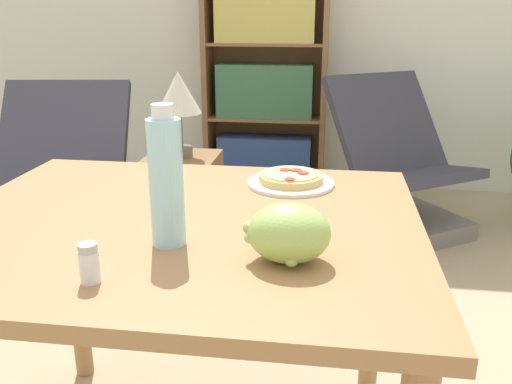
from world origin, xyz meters
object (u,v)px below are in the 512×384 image
at_px(pizza_on_plate, 291,180).
at_px(side_table, 184,212).
at_px(drink_bottle, 166,181).
at_px(bookshelf, 265,88).
at_px(grape_bunch, 288,233).
at_px(salt_shaker, 89,263).
at_px(lounge_chair_far, 400,184).
at_px(table_lamp, 179,97).
at_px(lounge_chair_near, 59,206).

relative_size(pizza_on_plate, side_table, 0.42).
height_order(drink_bottle, bookshelf, bookshelf).
bearing_deg(drink_bottle, grape_bunch, -10.98).
xyz_separation_m(salt_shaker, side_table, (-0.29, 1.62, -0.52)).
distance_m(grape_bunch, lounge_chair_far, 2.22).
relative_size(pizza_on_plate, lounge_chair_far, 0.24).
height_order(pizza_on_plate, grape_bunch, grape_bunch).
xyz_separation_m(drink_bottle, table_lamp, (-0.38, 1.44, -0.05)).
relative_size(salt_shaker, bookshelf, 0.05).
bearing_deg(pizza_on_plate, salt_shaker, -116.35).
height_order(bookshelf, side_table, bookshelf).
xyz_separation_m(bookshelf, table_lamp, (-0.24, -1.30, 0.12)).
distance_m(pizza_on_plate, table_lamp, 1.17).
bearing_deg(table_lamp, lounge_chair_far, 29.17).
bearing_deg(bookshelf, pizza_on_plate, -81.28).
xyz_separation_m(grape_bunch, salt_shaker, (-0.34, -0.13, -0.02)).
xyz_separation_m(pizza_on_plate, table_lamp, (-0.60, 1.00, 0.07)).
distance_m(drink_bottle, lounge_chair_near, 1.86).
distance_m(pizza_on_plate, drink_bottle, 0.50).
relative_size(salt_shaker, table_lamp, 0.18).
height_order(lounge_chair_near, table_lamp, table_lamp).
distance_m(drink_bottle, salt_shaker, 0.23).
relative_size(lounge_chair_near, side_table, 1.55).
height_order(drink_bottle, side_table, drink_bottle).
bearing_deg(table_lamp, drink_bottle, -75.16).
bearing_deg(salt_shaker, bookshelf, 90.95).
height_order(lounge_chair_far, side_table, lounge_chair_far).
bearing_deg(bookshelf, drink_bottle, -87.13).
bearing_deg(grape_bunch, bookshelf, 97.88).
bearing_deg(lounge_chair_far, salt_shaker, -144.16).
bearing_deg(lounge_chair_near, lounge_chair_far, 11.06).
relative_size(lounge_chair_near, bookshelf, 0.57).
relative_size(lounge_chair_far, side_table, 1.75).
distance_m(pizza_on_plate, lounge_chair_far, 1.77).
xyz_separation_m(drink_bottle, lounge_chair_far, (0.73, 2.05, -0.62)).
height_order(grape_bunch, side_table, grape_bunch).
bearing_deg(lounge_chair_near, pizza_on_plate, -47.14).
height_order(drink_bottle, salt_shaker, drink_bottle).
bearing_deg(lounge_chair_near, drink_bottle, -62.76).
relative_size(lounge_chair_near, lounge_chair_far, 0.88).
bearing_deg(grape_bunch, salt_shaker, -158.25).
bearing_deg(drink_bottle, salt_shaker, -115.90).
xyz_separation_m(pizza_on_plate, bookshelf, (-0.35, 2.30, -0.06)).
bearing_deg(table_lamp, grape_bunch, -67.04).
distance_m(lounge_chair_far, side_table, 1.27).
bearing_deg(drink_bottle, lounge_chair_far, 70.54).
distance_m(salt_shaker, lounge_chair_far, 2.44).
distance_m(bookshelf, table_lamp, 1.33).
height_order(salt_shaker, side_table, salt_shaker).
height_order(grape_bunch, salt_shaker, grape_bunch).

